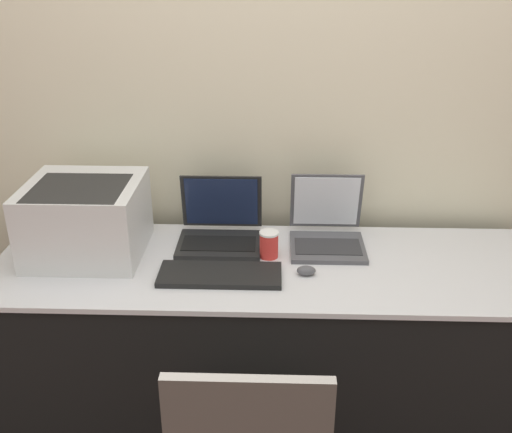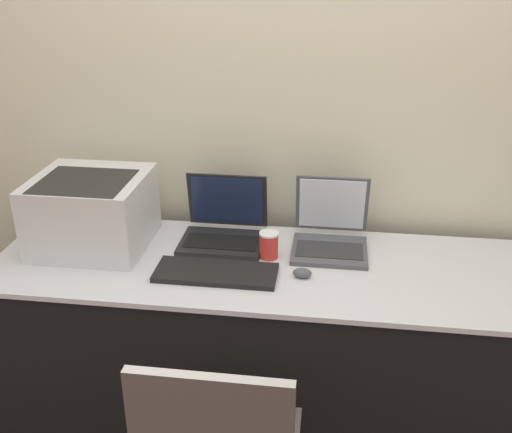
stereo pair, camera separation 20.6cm
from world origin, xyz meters
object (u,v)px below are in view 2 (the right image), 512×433
at_px(printer, 91,209).
at_px(laptop_right, 330,233).
at_px(laptop_left, 224,227).
at_px(mouse, 302,273).
at_px(coffee_cup, 269,245).
at_px(external_keyboard, 216,273).

relative_size(printer, laptop_right, 1.36).
xyz_separation_m(laptop_left, mouse, (0.34, -0.27, -0.04)).
bearing_deg(laptop_right, coffee_cup, -151.72).
height_order(printer, mouse, printer).
relative_size(external_keyboard, coffee_cup, 4.23).
distance_m(printer, laptop_left, 0.53).
bearing_deg(external_keyboard, laptop_right, 35.40).
bearing_deg(coffee_cup, laptop_left, 146.82).
relative_size(laptop_left, coffee_cup, 3.14).
height_order(laptop_left, laptop_right, laptop_right).
distance_m(laptop_left, coffee_cup, 0.24).
height_order(printer, laptop_right, printer).
height_order(coffee_cup, mouse, coffee_cup).
relative_size(printer, coffee_cup, 4.06).
height_order(external_keyboard, coffee_cup, coffee_cup).
xyz_separation_m(laptop_left, coffee_cup, (0.20, -0.13, -0.00)).
distance_m(laptop_right, coffee_cup, 0.26).
xyz_separation_m(laptop_right, mouse, (-0.09, -0.26, -0.04)).
bearing_deg(mouse, printer, 169.89).
bearing_deg(laptop_left, printer, -166.92).
distance_m(laptop_left, mouse, 0.43).
bearing_deg(laptop_left, external_keyboard, -85.21).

